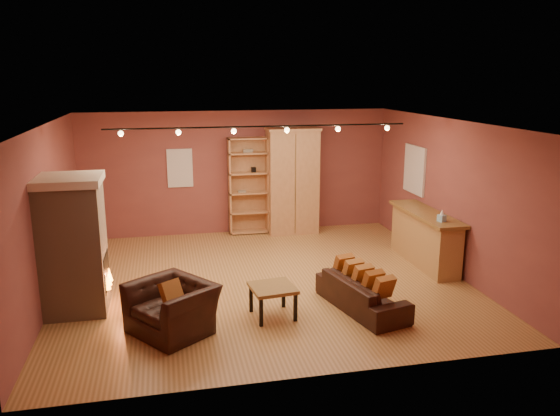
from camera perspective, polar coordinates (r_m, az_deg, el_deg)
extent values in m
plane|color=olive|center=(9.82, -1.70, -7.61)|extent=(7.00, 7.00, 0.00)
plane|color=brown|center=(9.18, -1.82, 8.90)|extent=(7.00, 7.00, 0.00)
cube|color=brown|center=(12.55, -4.44, 3.72)|extent=(7.00, 0.02, 2.80)
cube|color=brown|center=(9.44, -23.14, -0.69)|extent=(0.02, 6.50, 2.80)
cube|color=brown|center=(10.58, 17.23, 1.27)|extent=(0.02, 6.50, 2.80)
cube|color=tan|center=(8.90, -20.75, -3.99)|extent=(0.90, 0.90, 2.00)
cube|color=beige|center=(8.65, -21.34, 2.72)|extent=(0.98, 0.98, 0.12)
cube|color=black|center=(8.97, -17.93, -6.32)|extent=(0.10, 0.65, 0.55)
cone|color=orange|center=(9.00, -17.50, -7.02)|extent=(0.10, 0.10, 0.22)
cube|color=silver|center=(12.40, -10.41, 4.12)|extent=(0.56, 0.04, 0.86)
cube|color=tan|center=(12.61, -3.42, 2.44)|extent=(0.91, 0.04, 2.22)
cube|color=tan|center=(12.40, -5.29, 2.22)|extent=(0.04, 0.35, 2.22)
cube|color=tan|center=(12.53, -1.36, 2.39)|extent=(0.04, 0.35, 2.22)
cube|color=gray|center=(12.46, -3.99, 1.73)|extent=(0.18, 0.12, 0.05)
cube|color=black|center=(12.41, -2.79, 4.02)|extent=(0.10, 0.10, 0.12)
cube|color=tan|center=(12.71, -3.25, -2.42)|extent=(0.91, 0.35, 0.04)
cube|color=tan|center=(12.59, -3.28, -0.39)|extent=(0.91, 0.35, 0.03)
cube|color=tan|center=(12.49, -3.31, 1.63)|extent=(0.91, 0.35, 0.03)
cube|color=tan|center=(12.40, -3.33, 3.67)|extent=(0.91, 0.35, 0.04)
cube|color=tan|center=(12.33, -3.36, 5.75)|extent=(0.91, 0.35, 0.04)
cube|color=tan|center=(12.29, -3.39, 7.28)|extent=(0.91, 0.35, 0.04)
cube|color=tan|center=(12.51, 1.29, 2.72)|extent=(1.13, 0.62, 2.37)
cube|color=olive|center=(12.22, 1.62, 2.45)|extent=(0.02, 0.01, 2.27)
cube|color=tan|center=(12.33, 1.32, 8.26)|extent=(1.19, 0.68, 0.06)
cube|color=tan|center=(10.88, 14.87, -3.21)|extent=(0.46, 2.04, 0.97)
cube|color=olive|center=(10.75, 15.04, -0.58)|extent=(0.58, 2.16, 0.06)
cube|color=#8EC3E4|center=(10.12, 16.55, -0.99)|extent=(0.17, 0.17, 0.13)
cone|color=white|center=(10.09, 16.59, -0.35)|extent=(0.08, 0.08, 0.10)
cube|color=silver|center=(11.74, 13.89, 3.91)|extent=(0.05, 0.90, 1.00)
imported|color=black|center=(8.68, 8.55, -8.30)|extent=(0.91, 1.81, 0.68)
cube|color=#A9662B|center=(8.18, 10.79, -8.13)|extent=(0.35, 0.29, 0.36)
cube|color=#99531E|center=(8.39, 9.67, -7.52)|extent=(0.35, 0.29, 0.36)
cube|color=#A9662B|center=(8.60, 8.61, -6.94)|extent=(0.35, 0.29, 0.36)
cube|color=#A9662B|center=(8.81, 7.60, -6.39)|extent=(0.35, 0.29, 0.36)
cube|color=#99531E|center=(9.03, 6.64, -5.86)|extent=(0.35, 0.29, 0.36)
imported|color=black|center=(7.95, -11.25, -9.39)|extent=(1.24, 1.32, 0.97)
cube|color=#A9662B|center=(7.91, -11.29, -8.58)|extent=(0.38, 0.37, 0.34)
cube|color=olive|center=(8.29, -0.77, -8.34)|extent=(0.71, 0.71, 0.05)
cube|color=black|center=(8.10, -2.27, -10.79)|extent=(0.05, 0.05, 0.43)
cube|color=black|center=(8.20, 1.46, -10.47)|extent=(0.05, 0.05, 0.43)
cube|color=black|center=(8.58, -2.89, -9.34)|extent=(0.05, 0.05, 0.43)
cube|color=black|center=(8.67, 0.63, -9.06)|extent=(0.05, 0.05, 0.43)
cylinder|color=black|center=(9.38, -2.04, 8.51)|extent=(5.20, 0.03, 0.03)
sphere|color=#FFD88C|center=(9.27, -16.30, 7.48)|extent=(0.09, 0.09, 0.09)
sphere|color=#FFD88C|center=(9.25, -10.56, 7.78)|extent=(0.09, 0.09, 0.09)
sphere|color=#FFD88C|center=(9.32, -4.85, 8.01)|extent=(0.09, 0.09, 0.09)
sphere|color=#FFD88C|center=(9.48, 0.73, 8.15)|extent=(0.09, 0.09, 0.09)
sphere|color=#FFD88C|center=(9.72, 6.08, 8.22)|extent=(0.09, 0.09, 0.09)
sphere|color=#FFD88C|center=(10.05, 11.13, 8.21)|extent=(0.09, 0.09, 0.09)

